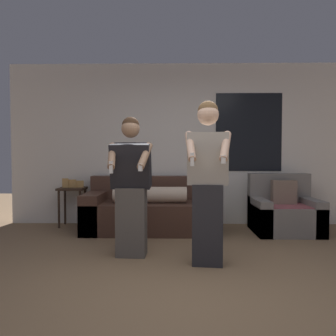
# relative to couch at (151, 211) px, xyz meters

# --- Properties ---
(ground_plane) EXTENTS (14.00, 14.00, 0.00)m
(ground_plane) POSITION_rel_couch_xyz_m (0.52, -2.24, -0.31)
(ground_plane) COLOR #846647
(wall_back) EXTENTS (5.86, 0.07, 2.70)m
(wall_back) POSITION_rel_couch_xyz_m (0.54, 0.52, 1.05)
(wall_back) COLOR silver
(wall_back) RESTS_ON ground_plane
(couch) EXTENTS (1.99, 0.95, 0.82)m
(couch) POSITION_rel_couch_xyz_m (0.00, 0.00, 0.00)
(couch) COLOR #472D23
(couch) RESTS_ON ground_plane
(armchair) EXTENTS (0.94, 0.82, 0.88)m
(armchair) POSITION_rel_couch_xyz_m (2.02, -0.08, -0.00)
(armchair) COLOR slate
(armchair) RESTS_ON ground_plane
(side_table) EXTENTS (0.42, 0.37, 0.79)m
(side_table) POSITION_rel_couch_xyz_m (-1.31, 0.27, 0.22)
(side_table) COLOR #332319
(side_table) RESTS_ON ground_plane
(person_left) EXTENTS (0.51, 0.50, 1.60)m
(person_left) POSITION_rel_couch_xyz_m (-0.13, -1.31, 0.50)
(person_left) COLOR #56514C
(person_left) RESTS_ON ground_plane
(person_right) EXTENTS (0.49, 0.50, 1.74)m
(person_right) POSITION_rel_couch_xyz_m (0.71, -1.58, 0.58)
(person_right) COLOR #28282D
(person_right) RESTS_ON ground_plane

